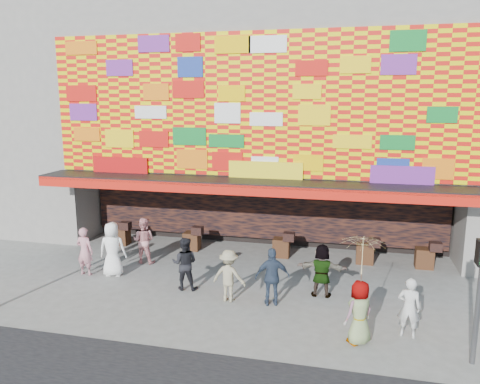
% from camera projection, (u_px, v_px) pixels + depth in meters
% --- Properties ---
extents(ground, '(90.00, 90.00, 0.00)m').
position_uv_depth(ground, '(222.00, 306.00, 13.26)').
color(ground, slate).
rests_on(ground, ground).
extents(shop_building, '(15.20, 9.40, 10.00)m').
position_uv_depth(shop_building, '(272.00, 111.00, 20.02)').
color(shop_building, gray).
rests_on(shop_building, ground).
extents(neighbor_left, '(11.00, 8.00, 12.00)m').
position_uv_depth(neighbor_left, '(7.00, 94.00, 22.66)').
color(neighbor_left, gray).
rests_on(neighbor_left, ground).
extents(signal_right, '(0.22, 0.20, 3.00)m').
position_uv_depth(signal_right, '(480.00, 285.00, 10.05)').
color(signal_right, '#59595B').
rests_on(signal_right, ground).
extents(ped_a, '(0.98, 0.73, 1.82)m').
position_uv_depth(ped_a, '(113.00, 249.00, 15.41)').
color(ped_a, white).
rests_on(ped_a, ground).
extents(ped_b, '(0.62, 0.42, 1.63)m').
position_uv_depth(ped_b, '(85.00, 251.00, 15.50)').
color(ped_b, '#C6808B').
rests_on(ped_b, ground).
extents(ped_c, '(0.87, 0.71, 1.65)m').
position_uv_depth(ped_c, '(185.00, 263.00, 14.33)').
color(ped_c, black).
rests_on(ped_c, ground).
extents(ped_d, '(1.05, 0.69, 1.53)m').
position_uv_depth(ped_d, '(229.00, 276.00, 13.49)').
color(ped_d, gray).
rests_on(ped_d, ground).
extents(ped_e, '(1.06, 0.67, 1.68)m').
position_uv_depth(ped_e, '(272.00, 277.00, 13.21)').
color(ped_e, '#2E3C52').
rests_on(ped_e, ground).
extents(ped_f, '(1.49, 0.49, 1.60)m').
position_uv_depth(ped_f, '(322.00, 270.00, 13.82)').
color(ped_f, gray).
rests_on(ped_f, ground).
extents(ped_g, '(0.91, 0.88, 1.58)m').
position_uv_depth(ped_g, '(359.00, 312.00, 11.13)').
color(ped_g, gray).
rests_on(ped_g, ground).
extents(ped_h, '(0.61, 0.45, 1.53)m').
position_uv_depth(ped_h, '(409.00, 308.00, 11.45)').
color(ped_h, silver).
rests_on(ped_h, ground).
extents(ped_i, '(0.83, 0.66, 1.65)m').
position_uv_depth(ped_i, '(144.00, 240.00, 16.63)').
color(ped_i, pink).
rests_on(ped_i, ground).
extents(parasol, '(1.09, 1.11, 1.93)m').
position_uv_depth(parasol, '(362.00, 257.00, 10.86)').
color(parasol, beige).
rests_on(parasol, ground).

